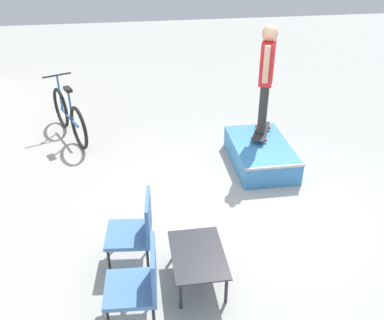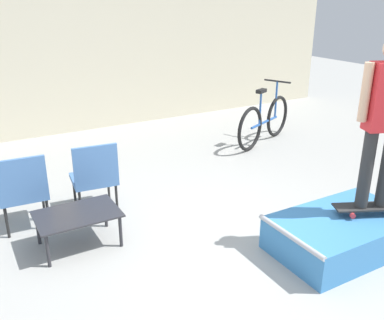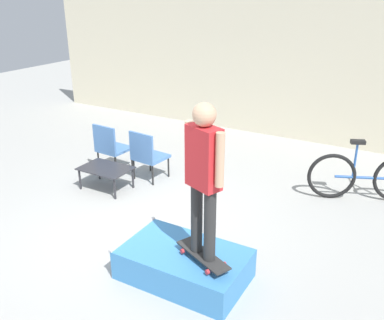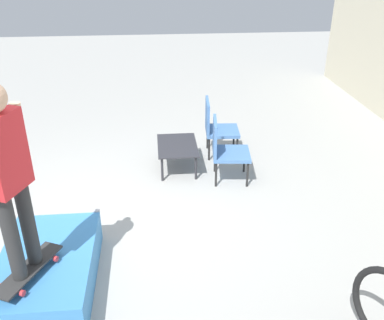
% 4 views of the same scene
% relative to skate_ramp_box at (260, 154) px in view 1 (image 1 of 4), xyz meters
% --- Properties ---
extents(ground_plane, '(24.00, 24.00, 0.00)m').
position_rel_skate_ramp_box_xyz_m(ground_plane, '(-1.14, 0.55, -0.19)').
color(ground_plane, '#A8A8A3').
extents(skate_ramp_box, '(1.49, 0.90, 0.39)m').
position_rel_skate_ramp_box_xyz_m(skate_ramp_box, '(0.00, 0.00, 0.00)').
color(skate_ramp_box, '#3D84C6').
rests_on(skate_ramp_box, ground_plane).
extents(skateboard_on_ramp, '(0.77, 0.50, 0.07)m').
position_rel_skate_ramp_box_xyz_m(skateboard_on_ramp, '(0.29, -0.07, 0.27)').
color(skateboard_on_ramp, '#2D2D2D').
rests_on(skateboard_on_ramp, skate_ramp_box).
extents(person_skater, '(0.54, 0.33, 1.73)m').
position_rel_skate_ramp_box_xyz_m(person_skater, '(0.29, -0.07, 1.30)').
color(person_skater, '#2D2D2D').
rests_on(person_skater, skateboard_on_ramp).
extents(coffee_table, '(0.86, 0.59, 0.39)m').
position_rel_skate_ramp_box_xyz_m(coffee_table, '(-2.39, 1.44, 0.16)').
color(coffee_table, '#2D2D33').
rests_on(coffee_table, ground_plane).
extents(patio_chair_left, '(0.55, 0.55, 0.91)m').
position_rel_skate_ramp_box_xyz_m(patio_chair_left, '(-2.81, 2.09, 0.31)').
color(patio_chair_left, black).
rests_on(patio_chair_left, ground_plane).
extents(patio_chair_right, '(0.57, 0.57, 0.91)m').
position_rel_skate_ramp_box_xyz_m(patio_chair_right, '(-1.99, 2.09, 0.31)').
color(patio_chair_right, black).
rests_on(patio_chair_right, ground_plane).
extents(bicycle, '(1.68, 0.79, 1.08)m').
position_rel_skate_ramp_box_xyz_m(bicycle, '(1.49, 3.18, 0.22)').
color(bicycle, black).
rests_on(bicycle, ground_plane).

